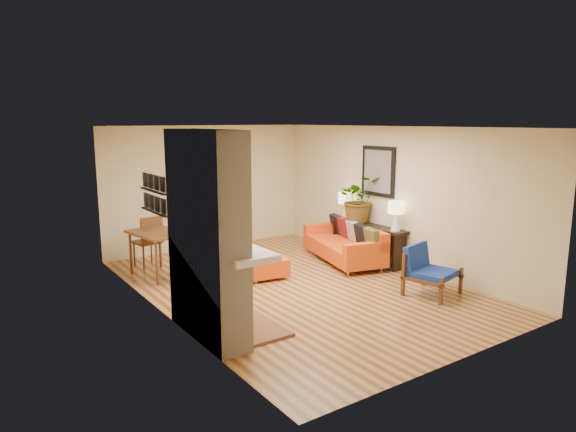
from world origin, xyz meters
name	(u,v)px	position (x,y,z in m)	size (l,w,h in m)	color
room_shell	(246,191)	(0.60, 2.63, 1.24)	(6.50, 6.50, 6.50)	tan
fireplace	(210,240)	(-2.00, -1.00, 1.24)	(1.09, 1.68, 2.60)	white
sofa	(347,243)	(1.73, 0.69, 0.35)	(1.33, 2.16, 0.79)	silver
ottoman	(265,266)	(-0.15, 0.71, 0.20)	(0.78, 0.78, 0.35)	silver
blue_chair	(427,268)	(1.51, -1.47, 0.42)	(0.89, 0.87, 0.77)	brown
dining_table	(162,240)	(-1.57, 1.83, 0.64)	(0.97, 1.85, 0.97)	brown
console_table	(367,232)	(2.07, 0.49, 0.58)	(0.34, 1.85, 0.72)	black
lamp_near	(396,213)	(2.07, -0.24, 1.06)	(0.30, 0.30, 0.54)	white
lamp_far	(345,202)	(2.07, 1.16, 1.06)	(0.30, 0.30, 0.54)	white
houseplant	(359,199)	(2.06, 0.73, 1.19)	(0.84, 0.73, 0.93)	#1E5919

